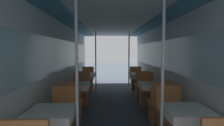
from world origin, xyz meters
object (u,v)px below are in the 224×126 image
at_px(chair_left_near_2, 84,90).
at_px(chair_right_far_0, 171,123).
at_px(chair_right_far_1, 147,95).
at_px(support_pole_left_0, 77,82).
at_px(chair_left_far_1, 80,96).
at_px(dining_table_right_1, 152,88).
at_px(chair_right_far_2, 136,83).
at_px(dining_table_left_1, 76,88).
at_px(dining_table_right_2, 139,77).
at_px(dining_table_right_0, 187,117).
at_px(chair_left_far_0, 63,124).
at_px(chair_right_near_1, 159,109).
at_px(support_pole_right_2, 129,63).
at_px(dining_table_left_2, 86,77).
at_px(chair_left_far_2, 88,83).
at_px(support_pole_right_0, 163,81).
at_px(dining_table_left_0, 51,118).
at_px(support_pole_left_2, 96,63).
at_px(chair_left_near_1, 71,110).
at_px(chair_right_near_2, 142,89).

bearing_deg(chair_left_near_2, chair_right_far_0, -54.30).
relative_size(chair_left_near_2, chair_right_far_1, 1.00).
distance_m(support_pole_left_0, chair_left_far_1, 2.55).
bearing_deg(chair_left_far_1, dining_table_right_1, 162.91).
bearing_deg(chair_right_far_2, dining_table_left_1, 52.66).
relative_size(support_pole_left_0, dining_table_right_2, 3.05).
relative_size(dining_table_right_0, dining_table_right_1, 1.00).
distance_m(chair_left_far_0, chair_right_near_1, 1.96).
bearing_deg(support_pole_right_2, chair_left_far_0, -115.50).
bearing_deg(dining_table_right_0, dining_table_left_2, 116.49).
bearing_deg(dining_table_right_1, chair_right_far_0, -90.00).
relative_size(dining_table_left_1, chair_left_far_2, 0.81).
xyz_separation_m(chair_left_far_2, chair_right_far_2, (1.83, 0.00, 0.00)).
bearing_deg(support_pole_right_0, dining_table_left_0, 180.00).
distance_m(support_pole_left_2, chair_right_near_1, 2.93).
bearing_deg(dining_table_left_2, support_pole_left_2, -0.00).
distance_m(support_pole_left_0, dining_table_right_1, 2.41).
xyz_separation_m(chair_left_far_1, dining_table_right_2, (1.83, 1.27, 0.32)).
relative_size(dining_table_left_0, chair_left_near_1, 0.81).
height_order(chair_left_near_1, dining_table_right_0, chair_left_near_1).
distance_m(chair_left_far_1, chair_right_far_0, 2.59).
bearing_deg(chair_right_near_1, chair_right_far_2, 90.00).
height_order(support_pole_left_0, dining_table_left_1, support_pole_left_0).
height_order(dining_table_right_1, dining_table_right_2, same).
bearing_deg(support_pole_left_0, dining_table_left_2, 95.39).
relative_size(dining_table_left_1, chair_right_far_0, 0.81).
distance_m(chair_right_far_2, support_pole_right_2, 1.04).
height_order(dining_table_left_0, support_pole_left_0, support_pole_left_0).
distance_m(dining_table_left_0, chair_right_near_2, 3.62).
relative_size(support_pole_left_0, support_pole_left_2, 1.00).
relative_size(dining_table_left_2, support_pole_left_2, 0.33).
distance_m(support_pole_left_0, chair_right_far_2, 4.55).
xyz_separation_m(chair_right_far_1, chair_right_near_2, (0.00, 0.71, 0.00)).
bearing_deg(chair_left_far_0, chair_left_far_1, -90.00).
relative_size(dining_table_left_1, support_pole_right_2, 0.33).
relative_size(dining_table_left_2, dining_table_right_2, 1.00).
relative_size(dining_table_left_0, chair_right_near_1, 0.81).
distance_m(dining_table_right_0, chair_right_near_1, 1.31).
bearing_deg(dining_table_right_0, chair_right_far_1, 90.00).
distance_m(chair_left_far_2, chair_right_near_2, 2.15).
distance_m(dining_table_left_2, support_pole_left_2, 0.60).
bearing_deg(dining_table_right_2, chair_left_near_2, -162.91).
relative_size(chair_right_near_2, chair_right_far_2, 1.00).
distance_m(chair_left_far_2, dining_table_right_2, 1.94).
distance_m(chair_left_far_1, dining_table_right_1, 1.94).
bearing_deg(dining_table_left_2, chair_right_far_0, -59.52).
bearing_deg(dining_table_left_1, chair_right_near_1, -17.09).
xyz_separation_m(support_pole_left_0, dining_table_right_2, (1.48, 3.67, -0.49)).
height_order(dining_table_left_2, chair_left_near_2, chair_left_near_2).
relative_size(chair_left_near_2, chair_right_far_0, 1.00).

